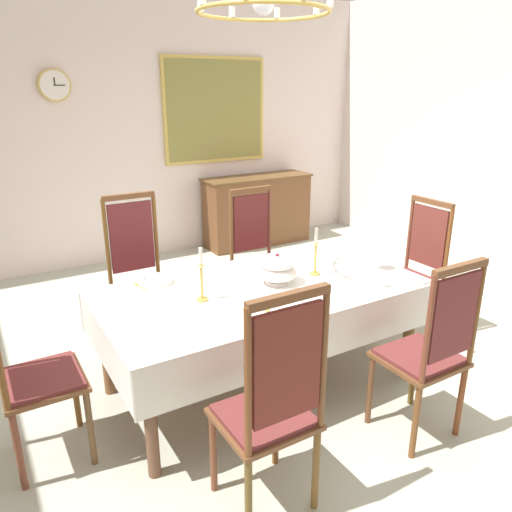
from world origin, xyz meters
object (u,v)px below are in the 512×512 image
chair_south_a (272,404)px  sideboard (257,210)px  chair_head_east (415,269)px  candlestick_east (315,256)px  spoon_primary (138,285)px  chair_head_west (28,370)px  bowl_near_left (158,280)px  framed_painting (215,111)px  spoon_secondary (270,311)px  candlestick_west (202,280)px  bowl_near_right (290,305)px  dining_table (262,297)px  chair_south_b (430,349)px  mounted_clock (54,85)px  chandelier (263,10)px  soup_tureen (277,269)px  chair_north_b (258,254)px  chair_north_a (139,274)px

chair_south_a → sideboard: 4.42m
chair_head_east → candlestick_east: (-1.03, 0.00, 0.29)m
spoon_primary → sideboard: size_ratio=0.12×
chair_head_west → bowl_near_left: 1.00m
chair_head_east → framed_painting: 3.32m
spoon_secondary → candlestick_west: bearing=114.5°
candlestick_west → bowl_near_right: candlestick_west is taller
dining_table → candlestick_east: (0.44, 0.00, 0.21)m
chair_south_a → spoon_secondary: (0.37, 0.60, 0.14)m
candlestick_east → spoon_secondary: 0.71m
chair_south_b → candlestick_east: (-0.10, 0.95, 0.29)m
chair_south_a → mounted_clock: bearing=91.2°
sideboard → chandelier: 3.85m
soup_tureen → chair_head_east: bearing=-0.0°
candlestick_west → chair_south_a: bearing=-95.8°
bowl_near_right → sideboard: sideboard is taller
chair_south_b → bowl_near_left: bearing=129.2°
soup_tureen → candlestick_east: bearing=0.0°
bowl_near_left → chandelier: 1.78m
dining_table → chair_head_east: 1.47m
chair_head_east → mounted_clock: size_ratio=3.52×
spoon_secondary → sideboard: sideboard is taller
chair_head_west → bowl_near_left: (0.89, 0.41, 0.19)m
chair_south_b → chandelier: (-0.54, 0.95, 1.82)m
bowl_near_left → mounted_clock: mounted_clock is taller
chair_north_b → chandelier: size_ratio=1.52×
chair_north_a → bowl_near_right: bearing=110.3°
dining_table → chandelier: (-0.00, -0.00, 1.73)m
soup_tureen → sideboard: bearing=61.4°
dining_table → spoon_secondary: size_ratio=12.06×
candlestick_west → chandelier: chandelier is taller
dining_table → candlestick_west: candlestick_west is taller
bowl_near_right → framed_painting: bearing=70.0°
spoon_secondary → mounted_clock: size_ratio=0.53×
bowl_near_right → mounted_clock: mounted_clock is taller
chair_south_a → chair_head_east: 2.21m
chair_north_b → candlestick_east: 1.00m
dining_table → chair_south_b: size_ratio=1.85×
chair_south_a → chair_head_west: chair_south_a is taller
chair_head_west → candlestick_east: chair_head_west is taller
chair_north_a → mounted_clock: mounted_clock is taller
chair_south_a → spoon_primary: bearing=97.0°
chair_north_b → mounted_clock: (-1.16, 2.15, 1.42)m
dining_table → chair_north_a: (-0.53, 0.96, -0.05)m
chair_north_b → soup_tureen: size_ratio=4.42×
chair_south_a → bowl_near_left: (-0.04, 1.37, 0.16)m
chair_north_b → soup_tureen: chair_north_b is taller
spoon_secondary → chandelier: 1.70m
dining_table → spoon_secondary: (-0.16, -0.35, 0.08)m
chair_head_east → bowl_near_left: size_ratio=6.00×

